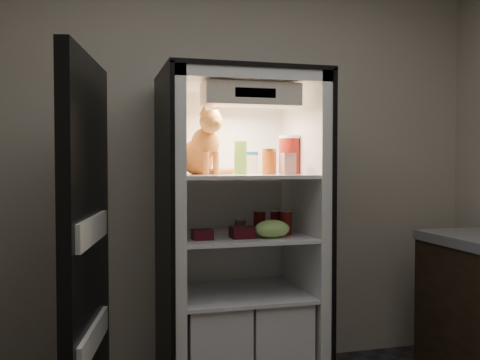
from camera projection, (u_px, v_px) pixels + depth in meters
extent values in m
plane|color=beige|center=(222.00, 164.00, 3.53)|extent=(3.60, 0.00, 3.60)
cube|color=white|center=(226.00, 230.00, 3.42)|extent=(0.85, 0.06, 1.85)
cube|color=white|center=(172.00, 239.00, 3.01)|extent=(0.06, 0.70, 1.85)
cube|color=white|center=(303.00, 234.00, 3.21)|extent=(0.06, 0.70, 1.85)
cube|color=white|center=(239.00, 82.00, 3.08)|extent=(0.85, 0.70, 0.06)
cube|color=black|center=(164.00, 240.00, 3.00)|extent=(0.02, 0.72, 1.87)
cube|color=black|center=(309.00, 234.00, 3.22)|extent=(0.02, 0.72, 1.87)
cube|color=black|center=(239.00, 75.00, 3.08)|extent=(0.90, 0.72, 0.02)
cube|color=white|center=(241.00, 176.00, 3.07)|extent=(0.73, 0.62, 0.02)
cube|color=white|center=(241.00, 237.00, 3.08)|extent=(0.73, 0.62, 0.02)
cube|color=white|center=(211.00, 339.00, 3.05)|extent=(0.34, 0.58, 0.48)
cube|color=white|center=(269.00, 333.00, 3.15)|extent=(0.34, 0.58, 0.48)
cube|color=white|center=(241.00, 293.00, 3.09)|extent=(0.73, 0.62, 0.02)
cube|color=beige|center=(251.00, 95.00, 2.85)|extent=(0.52, 0.18, 0.12)
cube|color=black|center=(255.00, 93.00, 2.77)|extent=(0.22, 0.01, 0.05)
cube|color=black|center=(87.00, 255.00, 2.50)|extent=(0.22, 0.87, 1.85)
cube|color=white|center=(90.00, 338.00, 2.46)|extent=(0.17, 0.64, 0.12)
cube|color=white|center=(89.00, 230.00, 2.45)|extent=(0.17, 0.64, 0.12)
ellipsoid|color=#D2611A|center=(197.00, 157.00, 3.08)|extent=(0.26, 0.29, 0.21)
ellipsoid|color=#D2611A|center=(205.00, 143.00, 3.00)|extent=(0.20, 0.19, 0.18)
sphere|color=#C87527|center=(211.00, 122.00, 2.94)|extent=(0.16, 0.16, 0.13)
sphere|color=#C87527|center=(216.00, 124.00, 2.90)|extent=(0.07, 0.07, 0.05)
cone|color=#C87527|center=(204.00, 110.00, 2.93)|extent=(0.06, 0.06, 0.06)
cone|color=#C87527|center=(216.00, 110.00, 2.97)|extent=(0.06, 0.06, 0.06)
cylinder|color=#D2611A|center=(206.00, 163.00, 2.93)|extent=(0.03, 0.03, 0.13)
cylinder|color=#D2611A|center=(216.00, 163.00, 2.97)|extent=(0.03, 0.03, 0.13)
cylinder|color=#D2611A|center=(221.00, 171.00, 3.07)|extent=(0.20, 0.18, 0.03)
cylinder|color=green|center=(240.00, 159.00, 3.08)|extent=(0.07, 0.07, 0.18)
cylinder|color=green|center=(240.00, 143.00, 3.07)|extent=(0.07, 0.07, 0.02)
cylinder|color=white|center=(250.00, 164.00, 3.19)|extent=(0.09, 0.09, 0.11)
cylinder|color=#185DAE|center=(250.00, 153.00, 3.19)|extent=(0.09, 0.09, 0.02)
cylinder|color=maroon|center=(269.00, 163.00, 3.04)|extent=(0.08, 0.08, 0.13)
cylinder|color=gold|center=(269.00, 150.00, 3.04)|extent=(0.08, 0.08, 0.01)
cylinder|color=maroon|center=(290.00, 156.00, 3.19)|extent=(0.13, 0.13, 0.21)
cylinder|color=white|center=(290.00, 137.00, 3.19)|extent=(0.14, 0.14, 0.02)
cube|color=silver|center=(288.00, 164.00, 3.00)|extent=(0.07, 0.07, 0.12)
cylinder|color=black|center=(259.00, 222.00, 3.18)|extent=(0.07, 0.07, 0.13)
cylinder|color=#B2B2B2|center=(259.00, 211.00, 3.18)|extent=(0.07, 0.07, 0.00)
cylinder|color=black|center=(276.00, 222.00, 3.19)|extent=(0.07, 0.07, 0.13)
cylinder|color=#B2B2B2|center=(276.00, 211.00, 3.19)|extent=(0.07, 0.07, 0.00)
cylinder|color=black|center=(286.00, 223.00, 3.09)|extent=(0.07, 0.07, 0.13)
cylinder|color=#B2B2B2|center=(286.00, 211.00, 3.09)|extent=(0.07, 0.07, 0.00)
cylinder|color=#523A17|center=(240.00, 226.00, 3.16)|extent=(0.06, 0.06, 0.08)
cylinder|color=#B2B2B2|center=(240.00, 219.00, 3.16)|extent=(0.06, 0.06, 0.01)
ellipsoid|color=#99C65C|center=(272.00, 229.00, 2.96)|extent=(0.20, 0.14, 0.10)
cube|color=#470B14|center=(202.00, 234.00, 2.90)|extent=(0.11, 0.11, 0.05)
cube|color=#470B14|center=(242.00, 232.00, 2.96)|extent=(0.12, 0.12, 0.06)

